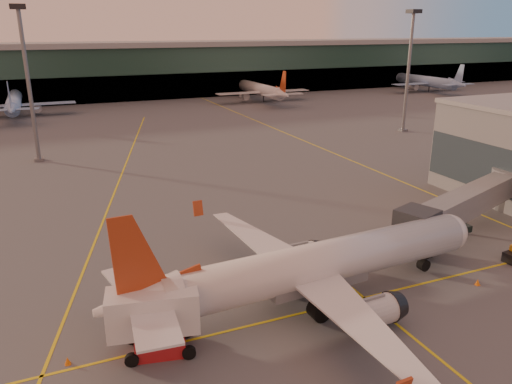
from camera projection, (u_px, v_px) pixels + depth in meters
name	position (u px, v px, depth m)	size (l,w,h in m)	color
ground	(347.00, 344.00, 36.63)	(600.00, 600.00, 0.00)	#4C4F54
taxi_markings	(136.00, 187.00, 72.69)	(100.12, 173.00, 0.01)	yellow
terminal	(100.00, 71.00, 157.53)	(400.00, 20.00, 17.60)	#19382D
mast_west_near	(27.00, 73.00, 82.02)	(2.40, 2.40, 25.60)	slate
mast_east_near	(409.00, 63.00, 106.60)	(2.40, 2.40, 25.60)	slate
distant_aircraft_row	(32.00, 115.00, 131.68)	(290.00, 34.00, 13.00)	#85ABDF
main_airplane	(313.00, 267.00, 41.00)	(34.58, 31.14, 10.43)	silver
jet_bridge	(474.00, 200.00, 55.92)	(24.73, 11.22, 5.38)	slate
catering_truck	(155.00, 318.00, 34.92)	(6.70, 3.95, 4.88)	#A9181D
cone_tail	(68.00, 361.00, 34.35)	(0.44, 0.44, 0.56)	orange
cone_wing_left	(242.00, 228.00, 57.15)	(0.44, 0.44, 0.56)	orange
cone_fwd	(478.00, 282.00, 44.91)	(0.46, 0.46, 0.59)	orange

